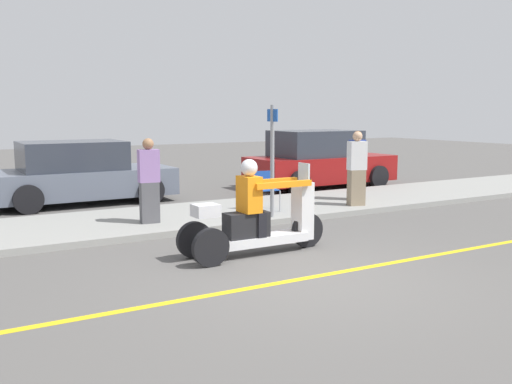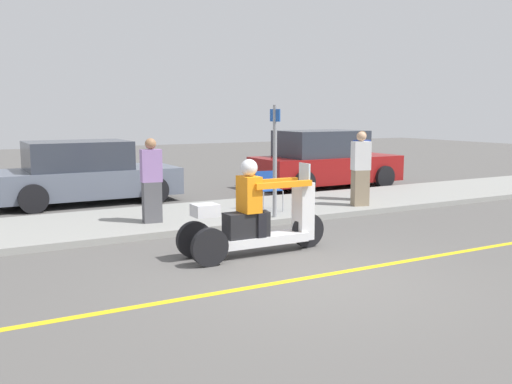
{
  "view_description": "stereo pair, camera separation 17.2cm",
  "coord_description": "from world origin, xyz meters",
  "px_view_note": "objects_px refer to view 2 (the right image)",
  "views": [
    {
      "loc": [
        -4.33,
        -5.99,
        2.2
      ],
      "look_at": [
        0.01,
        1.44,
        0.98
      ],
      "focal_mm": 40.0,
      "sensor_mm": 36.0,
      "label": 1
    },
    {
      "loc": [
        -4.18,
        -6.08,
        2.2
      ],
      "look_at": [
        0.01,
        1.44,
        0.98
      ],
      "focal_mm": 40.0,
      "sensor_mm": 36.0,
      "label": 2
    }
  ],
  "objects_px": {
    "spectator_near_curb": "(361,170)",
    "parked_car_lot_left": "(324,161)",
    "motorcycle_trike": "(256,220)",
    "spectator_far_back": "(152,182)",
    "folding_chair_set_back": "(267,186)",
    "parked_car_lot_center": "(84,174)",
    "street_sign": "(275,157)",
    "spectator_by_tree": "(361,167)"
  },
  "relations": [
    {
      "from": "motorcycle_trike",
      "to": "parked_car_lot_center",
      "type": "xyz_separation_m",
      "value": [
        -1.17,
        6.44,
        0.17
      ]
    },
    {
      "from": "motorcycle_trike",
      "to": "folding_chair_set_back",
      "type": "height_order",
      "value": "motorcycle_trike"
    },
    {
      "from": "parked_car_lot_center",
      "to": "street_sign",
      "type": "relative_size",
      "value": 1.93
    },
    {
      "from": "motorcycle_trike",
      "to": "parked_car_lot_center",
      "type": "relative_size",
      "value": 0.57
    },
    {
      "from": "parked_car_lot_center",
      "to": "folding_chair_set_back",
      "type": "bearing_deg",
      "value": -50.57
    },
    {
      "from": "parked_car_lot_center",
      "to": "street_sign",
      "type": "xyz_separation_m",
      "value": [
        2.7,
        -4.43,
        0.61
      ]
    },
    {
      "from": "parked_car_lot_center",
      "to": "street_sign",
      "type": "distance_m",
      "value": 5.23
    },
    {
      "from": "spectator_near_curb",
      "to": "spectator_far_back",
      "type": "distance_m",
      "value": 4.68
    },
    {
      "from": "motorcycle_trike",
      "to": "parked_car_lot_left",
      "type": "height_order",
      "value": "parked_car_lot_left"
    },
    {
      "from": "spectator_far_back",
      "to": "parked_car_lot_left",
      "type": "height_order",
      "value": "spectator_far_back"
    },
    {
      "from": "spectator_far_back",
      "to": "parked_car_lot_left",
      "type": "relative_size",
      "value": 0.37
    },
    {
      "from": "motorcycle_trike",
      "to": "spectator_near_curb",
      "type": "height_order",
      "value": "spectator_near_curb"
    },
    {
      "from": "spectator_near_curb",
      "to": "folding_chair_set_back",
      "type": "distance_m",
      "value": 2.16
    },
    {
      "from": "spectator_far_back",
      "to": "parked_car_lot_center",
      "type": "bearing_deg",
      "value": 96.21
    },
    {
      "from": "spectator_near_curb",
      "to": "street_sign",
      "type": "height_order",
      "value": "street_sign"
    },
    {
      "from": "folding_chair_set_back",
      "to": "parked_car_lot_left",
      "type": "relative_size",
      "value": 0.19
    },
    {
      "from": "spectator_near_curb",
      "to": "street_sign",
      "type": "relative_size",
      "value": 0.75
    },
    {
      "from": "spectator_near_curb",
      "to": "spectator_by_tree",
      "type": "relative_size",
      "value": 1.01
    },
    {
      "from": "motorcycle_trike",
      "to": "spectator_far_back",
      "type": "xyz_separation_m",
      "value": [
        -0.76,
        2.67,
        0.35
      ]
    },
    {
      "from": "spectator_near_curb",
      "to": "spectator_far_back",
      "type": "xyz_separation_m",
      "value": [
        -4.66,
        0.39,
        -0.03
      ]
    },
    {
      "from": "motorcycle_trike",
      "to": "parked_car_lot_left",
      "type": "distance_m",
      "value": 8.11
    },
    {
      "from": "parked_car_lot_left",
      "to": "parked_car_lot_center",
      "type": "bearing_deg",
      "value": 175.43
    },
    {
      "from": "spectator_far_back",
      "to": "motorcycle_trike",
      "type": "bearing_deg",
      "value": -74.09
    },
    {
      "from": "folding_chair_set_back",
      "to": "parked_car_lot_left",
      "type": "xyz_separation_m",
      "value": [
        3.73,
        3.11,
        0.15
      ]
    },
    {
      "from": "folding_chair_set_back",
      "to": "parked_car_lot_center",
      "type": "xyz_separation_m",
      "value": [
        -2.99,
        3.64,
        0.08
      ]
    },
    {
      "from": "parked_car_lot_center",
      "to": "parked_car_lot_left",
      "type": "xyz_separation_m",
      "value": [
        6.72,
        -0.54,
        0.06
      ]
    },
    {
      "from": "motorcycle_trike",
      "to": "spectator_by_tree",
      "type": "height_order",
      "value": "spectator_by_tree"
    },
    {
      "from": "street_sign",
      "to": "folding_chair_set_back",
      "type": "bearing_deg",
      "value": 69.77
    },
    {
      "from": "spectator_near_curb",
      "to": "parked_car_lot_left",
      "type": "distance_m",
      "value": 3.99
    },
    {
      "from": "spectator_far_back",
      "to": "parked_car_lot_center",
      "type": "relative_size",
      "value": 0.37
    },
    {
      "from": "street_sign",
      "to": "spectator_far_back",
      "type": "bearing_deg",
      "value": 163.97
    },
    {
      "from": "spectator_by_tree",
      "to": "street_sign",
      "type": "height_order",
      "value": "street_sign"
    },
    {
      "from": "street_sign",
      "to": "parked_car_lot_center",
      "type": "bearing_deg",
      "value": 121.39
    },
    {
      "from": "spectator_near_curb",
      "to": "parked_car_lot_center",
      "type": "relative_size",
      "value": 0.39
    },
    {
      "from": "motorcycle_trike",
      "to": "folding_chair_set_back",
      "type": "distance_m",
      "value": 3.34
    },
    {
      "from": "spectator_near_curb",
      "to": "parked_car_lot_center",
      "type": "height_order",
      "value": "spectator_near_curb"
    },
    {
      "from": "spectator_by_tree",
      "to": "parked_car_lot_left",
      "type": "height_order",
      "value": "spectator_by_tree"
    },
    {
      "from": "folding_chair_set_back",
      "to": "parked_car_lot_left",
      "type": "height_order",
      "value": "parked_car_lot_left"
    },
    {
      "from": "parked_car_lot_left",
      "to": "street_sign",
      "type": "bearing_deg",
      "value": -135.9
    },
    {
      "from": "folding_chair_set_back",
      "to": "parked_car_lot_center",
      "type": "distance_m",
      "value": 4.72
    },
    {
      "from": "spectator_near_curb",
      "to": "parked_car_lot_center",
      "type": "distance_m",
      "value": 6.57
    },
    {
      "from": "motorcycle_trike",
      "to": "spectator_far_back",
      "type": "distance_m",
      "value": 2.79
    }
  ]
}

